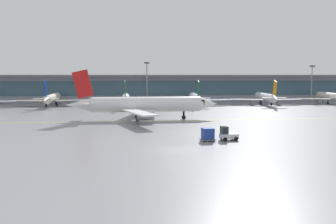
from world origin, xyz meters
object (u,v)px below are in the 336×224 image
(gate_airplane_1, at_px, (52,98))
(gate_airplane_2, at_px, (126,99))
(baggage_tug, at_px, (228,134))
(taxiing_regional_jet, at_px, (144,105))
(apron_light_mast_2, at_px, (312,82))
(gate_airplane_4, at_px, (265,97))
(gate_airplane_5, at_px, (331,97))
(apron_light_mast_1, at_px, (147,81))
(cargo_dolly_lead, at_px, (208,134))
(gate_airplane_3, at_px, (195,98))

(gate_airplane_1, xyz_separation_m, gate_airplane_2, (22.53, -4.16, 0.00))
(baggage_tug, bearing_deg, taxiing_regional_jet, 106.17)
(taxiing_regional_jet, distance_m, apron_light_mast_2, 74.55)
(gate_airplane_4, relative_size, baggage_tug, 8.87)
(gate_airplane_4, height_order, gate_airplane_5, same)
(gate_airplane_2, distance_m, baggage_tug, 61.88)
(gate_airplane_5, distance_m, apron_light_mast_1, 61.13)
(cargo_dolly_lead, bearing_deg, gate_airplane_3, 74.93)
(gate_airplane_3, relative_size, cargo_dolly_lead, 10.71)
(gate_airplane_4, height_order, cargo_dolly_lead, gate_airplane_4)
(gate_airplane_5, xyz_separation_m, baggage_tug, (-51.35, -63.39, -1.53))
(gate_airplane_5, distance_m, taxiing_regional_jet, 72.81)
(gate_airplane_3, height_order, gate_airplane_5, same)
(gate_airplane_2, distance_m, gate_airplane_3, 21.66)
(baggage_tug, xyz_separation_m, apron_light_mast_1, (-8.83, 72.75, 6.69))
(gate_airplane_2, height_order, gate_airplane_3, same)
(taxiing_regional_jet, bearing_deg, cargo_dolly_lead, -73.92)
(apron_light_mast_1, bearing_deg, cargo_dolly_lead, -85.47)
(gate_airplane_5, bearing_deg, baggage_tug, 144.21)
(gate_airplane_5, relative_size, apron_light_mast_2, 1.91)
(gate_airplane_4, distance_m, apron_light_mast_2, 22.18)
(gate_airplane_4, bearing_deg, gate_airplane_3, 94.13)
(taxiing_regional_jet, relative_size, apron_light_mast_1, 2.35)
(apron_light_mast_2, bearing_deg, gate_airplane_1, -175.33)
(taxiing_regional_jet, bearing_deg, gate_airplane_2, 96.36)
(gate_airplane_5, bearing_deg, gate_airplane_3, 94.68)
(gate_airplane_1, height_order, taxiing_regional_jet, taxiing_regional_jet)
(gate_airplane_1, xyz_separation_m, apron_light_mast_1, (29.48, 8.78, 5.16))
(gate_airplane_5, distance_m, cargo_dolly_lead, 83.83)
(gate_airplane_2, relative_size, baggage_tug, 8.84)
(gate_airplane_1, relative_size, gate_airplane_4, 1.00)
(gate_airplane_2, xyz_separation_m, gate_airplane_4, (44.29, 2.23, 0.00))
(gate_airplane_3, bearing_deg, gate_airplane_1, 91.62)
(gate_airplane_3, bearing_deg, apron_light_mast_2, -74.40)
(cargo_dolly_lead, bearing_deg, gate_airplane_4, 56.10)
(apron_light_mast_2, bearing_deg, gate_airplane_2, -170.05)
(gate_airplane_5, relative_size, baggage_tug, 8.87)
(gate_airplane_5, xyz_separation_m, taxiing_regional_jet, (-62.72, -36.96, 0.80))
(gate_airplane_5, xyz_separation_m, apron_light_mast_1, (-60.19, 9.36, 5.16))
(gate_airplane_4, xyz_separation_m, taxiing_regional_jet, (-39.87, -35.62, 0.80))
(gate_airplane_1, relative_size, gate_airplane_2, 1.00)
(apron_light_mast_1, bearing_deg, gate_airplane_4, -16.00)
(gate_airplane_3, relative_size, apron_light_mast_1, 1.77)
(gate_airplane_2, distance_m, apron_light_mast_2, 65.16)
(apron_light_mast_1, bearing_deg, baggage_tug, -83.08)
(gate_airplane_1, bearing_deg, apron_light_mast_1, -74.90)
(apron_light_mast_1, bearing_deg, gate_airplane_3, -35.83)
(taxiing_regional_jet, distance_m, cargo_dolly_lead, 28.16)
(cargo_dolly_lead, relative_size, apron_light_mast_1, 0.17)
(taxiing_regional_jet, bearing_deg, gate_airplane_3, 63.28)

